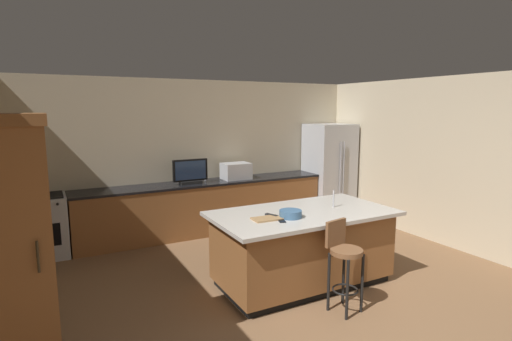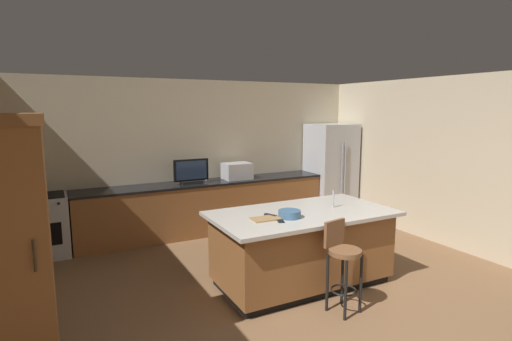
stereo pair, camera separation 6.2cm
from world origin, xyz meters
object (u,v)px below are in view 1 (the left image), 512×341
Objects in this scene: kitchen_island at (302,247)px; microwave at (236,171)px; refrigerator at (329,170)px; range_oven at (41,227)px; bar_stool_center at (344,258)px; cell_phone at (282,221)px; fruit_bowl at (291,214)px; cutting_board at (267,219)px; cabinet_tower at (15,255)px; tv_remote at (272,215)px; tv_monitor at (190,172)px.

microwave reaches higher than kitchen_island.
refrigerator is 5.14m from range_oven.
cell_phone is (-0.44, 0.54, 0.33)m from bar_stool_center.
range_oven is 1.90× the size of microwave.
refrigerator is 7.15× the size of fruit_bowl.
cutting_board reaches higher than range_oven.
fruit_bowl is 1.71× the size of cell_phone.
kitchen_island is 8.59× the size of fruit_bowl.
cell_phone is at bearing 117.94° from bar_stool_center.
cell_phone is 0.17m from cutting_board.
refrigerator is at bearing 44.81° from fruit_bowl.
range_oven is 4.29m from bar_stool_center.
cutting_board is at bearing 12.40° from cabinet_tower.
bar_stool_center is at bearing -79.91° from tv_remote.
cell_phone is at bearing -156.18° from fruit_bowl.
refrigerator is 5.65× the size of cutting_board.
range_oven is at bearing 178.70° from tv_monitor.
microwave is 2.69m from cutting_board.
microwave is at bearing 74.12° from bar_stool_center.
cabinet_tower reaches higher than refrigerator.
refrigerator is at bearing 46.37° from kitchen_island.
cell_phone is (-0.71, -2.69, -0.13)m from microwave.
fruit_bowl is (2.66, 0.47, -0.15)m from cabinet_tower.
kitchen_island is at bearing 28.10° from fruit_bowl.
tv_remote is (-0.43, 0.76, 0.33)m from bar_stool_center.
tv_remote is at bearing 13.91° from cabinet_tower.
refrigerator reaches higher than bar_stool_center.
kitchen_island is 14.65× the size of cell_phone.
cabinet_tower is 3.83m from tv_monitor.
range_oven is at bearing 131.61° from cutting_board.
kitchen_island is 4.58× the size of microwave.
cabinet_tower is 3.56× the size of tv_monitor.
tv_monitor is 3.94× the size of cell_phone.
cell_phone is at bearing -104.84° from microwave.
refrigerator is at bearing 43.06° from bar_stool_center.
tv_monitor is (2.34, 3.03, -0.01)m from cabinet_tower.
bar_stool_center is (-0.28, -3.23, -0.45)m from microwave.
cutting_board is at bearing 149.59° from cell_phone.
tv_remote is at bearing 108.45° from bar_stool_center.
cutting_board reaches higher than kitchen_island.
refrigerator is 2.01× the size of range_oven.
range_oven is at bearing 134.27° from fruit_bowl.
tv_monitor reaches higher than bar_stool_center.
tv_remote is at bearing 107.33° from cell_phone.
refrigerator reaches higher than range_oven.
cutting_board is at bearing -170.64° from kitchen_island.
bar_stool_center reaches higher than cell_phone.
kitchen_island is 2.41× the size of range_oven.
cell_phone is (-0.44, -0.22, 0.45)m from kitchen_island.
tv_remote reaches higher than kitchen_island.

